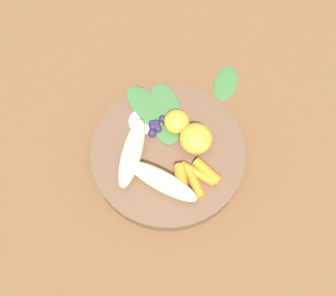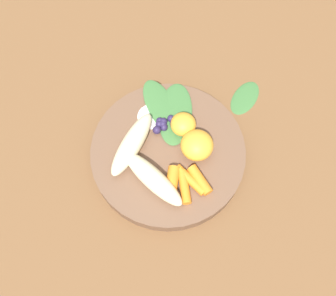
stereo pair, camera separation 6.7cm
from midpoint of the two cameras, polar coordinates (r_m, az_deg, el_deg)
ground_plane at (r=0.71m, az=-2.68°, el=-1.54°), size 2.40×2.40×0.00m
bowl at (r=0.70m, az=-2.73°, el=-1.11°), size 0.27×0.27×0.03m
banana_peeled_left at (r=0.65m, az=-4.04°, el=-5.03°), size 0.08×0.13×0.03m
banana_peeled_right at (r=0.67m, az=-7.97°, el=-0.97°), size 0.13×0.04×0.03m
orange_segment_near at (r=0.69m, az=-1.53°, el=3.47°), size 0.04×0.04×0.03m
orange_segment_far at (r=0.67m, az=1.13°, el=1.03°), size 0.06×0.06×0.04m
carrot_front at (r=0.66m, az=-1.07°, el=-4.64°), size 0.05×0.03×0.02m
carrot_mid_left at (r=0.66m, az=0.83°, el=-5.16°), size 0.06×0.04×0.02m
carrot_mid_right at (r=0.66m, az=1.40°, el=-3.99°), size 0.04×0.06×0.01m
carrot_rear at (r=0.66m, az=2.73°, el=-3.68°), size 0.04×0.05×0.02m
blueberry_pile at (r=0.70m, az=-4.22°, el=2.87°), size 0.04×0.04×0.02m
coconut_shred_patch at (r=0.71m, az=-6.30°, el=3.44°), size 0.05×0.05×0.00m
kale_leaf_left at (r=0.71m, az=-3.08°, el=4.66°), size 0.14×0.10×0.01m
kale_leaf_right at (r=0.72m, az=-5.18°, el=5.09°), size 0.12×0.13×0.01m
kale_leaf_stray at (r=0.78m, az=5.76°, el=8.97°), size 0.09×0.06×0.01m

